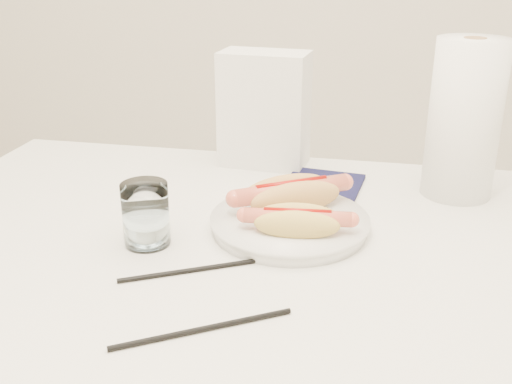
% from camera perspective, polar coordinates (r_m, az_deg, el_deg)
% --- Properties ---
extents(table, '(1.20, 0.80, 0.75)m').
position_cam_1_polar(table, '(0.96, -0.52, -7.68)').
color(table, white).
rests_on(table, ground).
extents(plate, '(0.25, 0.25, 0.02)m').
position_cam_1_polar(plate, '(0.96, 3.18, -3.11)').
color(plate, white).
rests_on(plate, table).
extents(hotdog_left, '(0.18, 0.15, 0.05)m').
position_cam_1_polar(hotdog_left, '(0.98, 3.35, -0.27)').
color(hotdog_left, tan).
rests_on(hotdog_left, plate).
extents(hotdog_right, '(0.16, 0.07, 0.04)m').
position_cam_1_polar(hotdog_right, '(0.90, 3.91, -2.78)').
color(hotdog_right, '#E4BF59').
rests_on(hotdog_right, plate).
extents(water_glass, '(0.07, 0.07, 0.10)m').
position_cam_1_polar(water_glass, '(0.91, -10.35, -2.08)').
color(water_glass, white).
rests_on(water_glass, table).
extents(chopstick_near, '(0.19, 0.11, 0.01)m').
position_cam_1_polar(chopstick_near, '(0.85, -5.61, -7.28)').
color(chopstick_near, black).
rests_on(chopstick_near, table).
extents(chopstick_far, '(0.19, 0.12, 0.01)m').
position_cam_1_polar(chopstick_far, '(0.73, -5.02, -12.75)').
color(chopstick_far, black).
rests_on(chopstick_far, table).
extents(napkin_box, '(0.18, 0.11, 0.23)m').
position_cam_1_polar(napkin_box, '(1.21, 0.79, 7.78)').
color(napkin_box, silver).
rests_on(napkin_box, table).
extents(navy_napkin, '(0.15, 0.15, 0.01)m').
position_cam_1_polar(navy_napkin, '(1.14, 6.32, 0.70)').
color(navy_napkin, black).
rests_on(navy_napkin, table).
extents(paper_towel_roll, '(0.16, 0.16, 0.28)m').
position_cam_1_polar(paper_towel_roll, '(1.11, 19.05, 6.48)').
color(paper_towel_roll, white).
rests_on(paper_towel_roll, table).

